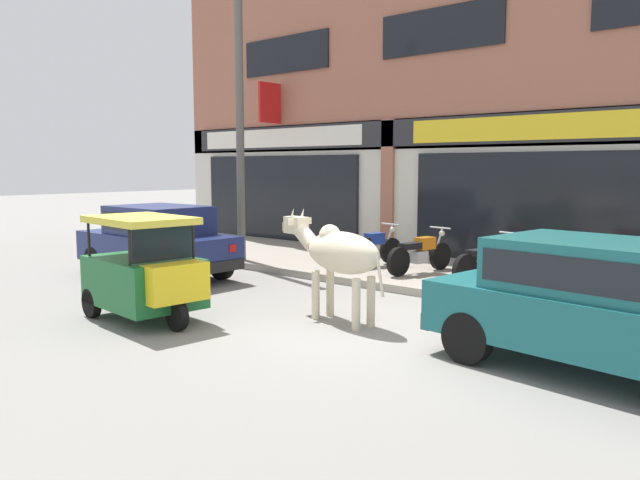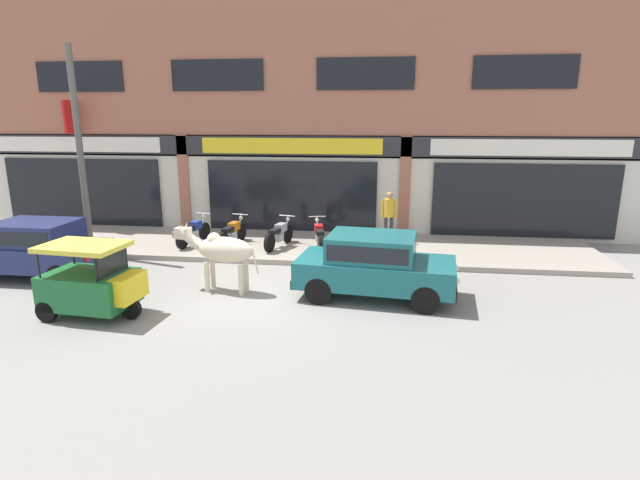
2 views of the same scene
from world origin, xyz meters
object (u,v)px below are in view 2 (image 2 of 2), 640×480
(motorcycle_2, at_px, (279,235))
(pedestrian, at_px, (389,211))
(cow, at_px, (221,250))
(motorcycle_1, at_px, (232,233))
(motorcycle_0, at_px, (194,232))
(car_0, at_px, (35,246))
(utility_pole, at_px, (80,152))
(car_1, at_px, (374,263))
(motorcycle_3, at_px, (319,236))
(auto_rickshaw, at_px, (93,285))

(motorcycle_2, height_order, pedestrian, pedestrian)
(cow, relative_size, motorcycle_1, 1.19)
(motorcycle_0, relative_size, pedestrian, 1.12)
(car_0, xyz_separation_m, motorcycle_0, (2.91, 3.25, -0.28))
(car_0, height_order, utility_pole, utility_pole)
(pedestrian, height_order, utility_pole, utility_pole)
(pedestrian, bearing_deg, utility_pole, -166.17)
(motorcycle_0, height_order, motorcycle_2, same)
(car_1, distance_m, motorcycle_3, 3.98)
(motorcycle_1, relative_size, motorcycle_3, 1.01)
(cow, distance_m, car_1, 3.54)
(car_0, bearing_deg, motorcycle_0, 48.14)
(auto_rickshaw, bearing_deg, motorcycle_1, 76.67)
(motorcycle_1, bearing_deg, car_0, -142.04)
(motorcycle_3, bearing_deg, motorcycle_1, 179.47)
(motorcycle_0, distance_m, utility_pole, 3.89)
(auto_rickshaw, relative_size, pedestrian, 1.28)
(motorcycle_3, relative_size, utility_pole, 0.31)
(motorcycle_0, xyz_separation_m, motorcycle_2, (2.71, -0.03, 0.00))
(motorcycle_1, bearing_deg, motorcycle_3, -0.53)
(motorcycle_0, bearing_deg, utility_pole, -157.43)
(motorcycle_0, xyz_separation_m, utility_pole, (-2.74, -1.14, 2.51))
(cow, height_order, motorcycle_3, cow)
(cow, relative_size, motorcycle_2, 1.20)
(auto_rickshaw, distance_m, motorcycle_2, 6.06)
(car_1, distance_m, motorcycle_0, 6.71)
(car_1, distance_m, auto_rickshaw, 5.98)
(auto_rickshaw, height_order, motorcycle_3, auto_rickshaw)
(auto_rickshaw, xyz_separation_m, utility_pole, (-2.70, 4.29, 2.38))
(car_0, xyz_separation_m, car_1, (8.57, -0.36, 0.00))
(auto_rickshaw, distance_m, motorcycle_0, 5.43)
(motorcycle_2, bearing_deg, motorcycle_0, 179.36)
(motorcycle_1, height_order, motorcycle_2, same)
(motorcycle_2, height_order, utility_pole, utility_pole)
(motorcycle_3, distance_m, pedestrian, 2.40)
(motorcycle_1, relative_size, utility_pole, 0.31)
(car_0, xyz_separation_m, motorcycle_2, (5.62, 3.22, -0.28))
(utility_pole, bearing_deg, auto_rickshaw, -57.79)
(motorcycle_1, bearing_deg, utility_pole, -164.16)
(car_1, relative_size, motorcycle_0, 2.08)
(cow, xyz_separation_m, motorcycle_3, (1.81, 3.63, -0.47))
(cow, relative_size, utility_pole, 0.37)
(pedestrian, bearing_deg, car_1, -94.39)
(car_1, bearing_deg, motorcycle_1, 140.79)
(motorcycle_0, bearing_deg, cow, -59.90)
(motorcycle_3, relative_size, pedestrian, 1.12)
(pedestrian, bearing_deg, motorcycle_1, -167.88)
(motorcycle_1, xyz_separation_m, pedestrian, (4.76, 1.02, 0.60))
(auto_rickshaw, bearing_deg, motorcycle_3, 53.64)
(auto_rickshaw, relative_size, motorcycle_0, 1.14)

